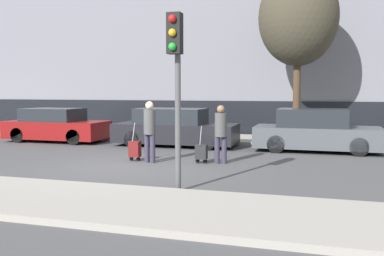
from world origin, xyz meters
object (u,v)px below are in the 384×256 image
bare_tree_near_crossing (298,18)px  trolley_right (201,152)px  parked_car_1 (174,128)px  parked_car_2 (315,132)px  trolley_left (135,149)px  parked_car_0 (56,126)px  pedestrian_right (221,131)px  pedestrian_left (150,128)px  traffic_light (176,66)px

bare_tree_near_crossing → trolley_right: bearing=-113.2°
parked_car_1 → parked_car_2: size_ratio=1.10×
trolley_right → bare_tree_near_crossing: bearing=66.8°
trolley_left → trolley_right: (2.00, 0.16, -0.03)m
parked_car_0 → pedestrian_right: 8.30m
trolley_right → parked_car_0: bearing=154.5°
parked_car_0 → pedestrian_left: 6.74m
parked_car_0 → pedestrian_right: size_ratio=2.47×
pedestrian_right → trolley_right: 0.83m
pedestrian_left → pedestrian_right: (2.00, 0.43, -0.07)m
pedestrian_left → trolley_left: size_ratio=1.57×
trolley_left → traffic_light: size_ratio=0.31×
trolley_right → parked_car_1: bearing=120.0°
parked_car_1 → traffic_light: (2.44, -6.99, 1.91)m
pedestrian_right → bare_tree_near_crossing: bearing=57.5°
parked_car_2 → trolley_left: (-5.09, -3.64, -0.32)m
parked_car_0 → parked_car_1: size_ratio=0.90×
pedestrian_left → bare_tree_near_crossing: bearing=70.9°
pedestrian_right → parked_car_1: bearing=113.5°
parked_car_1 → pedestrian_right: bearing=-52.7°
parked_car_1 → trolley_right: 4.00m
pedestrian_right → traffic_light: bearing=-105.2°
parked_car_2 → pedestrian_right: pedestrian_right is taller
trolley_right → pedestrian_left: bearing=-168.5°
parked_car_1 → pedestrian_left: size_ratio=2.59×
pedestrian_left → pedestrian_right: size_ratio=1.06×
parked_car_0 → parked_car_2: bearing=0.5°
parked_car_0 → bare_tree_near_crossing: (9.44, 2.08, 4.21)m
pedestrian_right → parked_car_0: bearing=143.1°
trolley_right → traffic_light: bearing=-82.9°
parked_car_2 → pedestrian_right: 4.22m
parked_car_0 → parked_car_1: 5.10m
pedestrian_left → trolley_left: bearing=-179.9°
trolley_left → bare_tree_near_crossing: bearing=52.4°
parked_car_0 → trolley_left: parked_car_0 is taller
parked_car_0 → traffic_light: traffic_light is taller
parked_car_2 → bare_tree_near_crossing: bearing=110.8°
pedestrian_left → pedestrian_right: pedestrian_left is taller
traffic_light → parked_car_2: bearing=69.3°
parked_car_0 → traffic_light: size_ratio=1.14×
pedestrian_right → trolley_right: bearing=-179.9°
pedestrian_left → trolley_right: pedestrian_left is taller
pedestrian_left → bare_tree_near_crossing: 7.91m
pedestrian_left → traffic_light: size_ratio=0.49×
parked_car_2 → trolley_right: size_ratio=3.89×
trolley_left → pedestrian_right: (2.53, 0.29, 0.59)m
parked_car_0 → bare_tree_near_crossing: size_ratio=0.62×
parked_car_0 → parked_car_2: 10.19m
pedestrian_left → parked_car_0: bearing=161.1°
traffic_light → bare_tree_near_crossing: 9.49m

